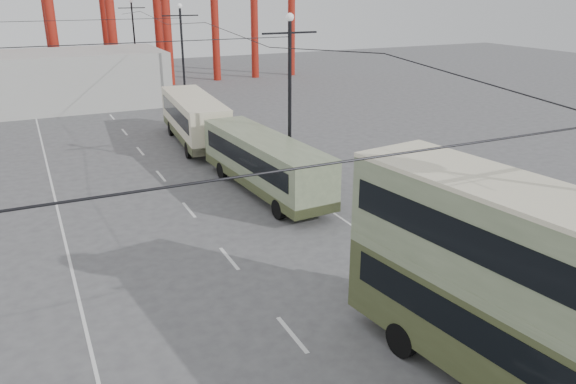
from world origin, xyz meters
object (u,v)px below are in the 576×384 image
single_decker_cream (194,118)px  double_decker_bus (530,292)px  single_decker_green (264,162)px  pedestrian (372,268)px

single_decker_cream → double_decker_bus: bearing=-85.4°
single_decker_green → pedestrian: single_decker_green is taller
double_decker_bus → single_decker_cream: (-0.16, 29.53, -1.40)m
single_decker_cream → pedestrian: size_ratio=6.66×
single_decker_cream → pedestrian: (-0.04, -22.80, -1.07)m
double_decker_bus → single_decker_green: 18.06m
single_decker_green → pedestrian: 11.31m
single_decker_cream → pedestrian: 22.83m
single_decker_cream → pedestrian: bearing=-85.8°
double_decker_bus → pedestrian: double_decker_bus is taller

